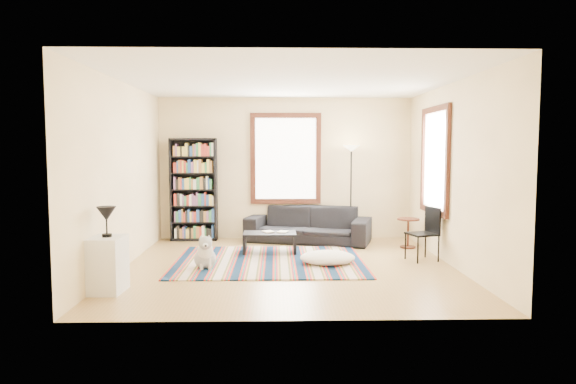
{
  "coord_description": "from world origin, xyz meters",
  "views": [
    {
      "loc": [
        -0.2,
        -7.72,
        1.79
      ],
      "look_at": [
        0.0,
        0.5,
        1.1
      ],
      "focal_mm": 32.0,
      "sensor_mm": 36.0,
      "label": 1
    }
  ],
  "objects_px": {
    "bookshelf": "(194,189)",
    "folding_chair": "(422,234)",
    "floor_cushion": "(328,258)",
    "coffee_table": "(270,243)",
    "floor_lamp": "(351,193)",
    "dog": "(205,252)",
    "side_table": "(408,233)",
    "sofa": "(308,224)",
    "white_cabinet": "(108,265)"
  },
  "relations": [
    {
      "from": "dog",
      "to": "sofa",
      "type": "bearing_deg",
      "value": 42.39
    },
    {
      "from": "floor_cushion",
      "to": "side_table",
      "type": "distance_m",
      "value": 2.07
    },
    {
      "from": "coffee_table",
      "to": "floor_lamp",
      "type": "height_order",
      "value": "floor_lamp"
    },
    {
      "from": "white_cabinet",
      "to": "bookshelf",
      "type": "bearing_deg",
      "value": 85.02
    },
    {
      "from": "bookshelf",
      "to": "floor_lamp",
      "type": "height_order",
      "value": "bookshelf"
    },
    {
      "from": "bookshelf",
      "to": "floor_lamp",
      "type": "xyz_separation_m",
      "value": [
        3.06,
        -0.17,
        -0.07
      ]
    },
    {
      "from": "floor_lamp",
      "to": "dog",
      "type": "distance_m",
      "value": 3.46
    },
    {
      "from": "bookshelf",
      "to": "white_cabinet",
      "type": "distance_m",
      "value": 3.77
    },
    {
      "from": "bookshelf",
      "to": "floor_cushion",
      "type": "height_order",
      "value": "bookshelf"
    },
    {
      "from": "bookshelf",
      "to": "dog",
      "type": "distance_m",
      "value": 2.6
    },
    {
      "from": "sofa",
      "to": "side_table",
      "type": "distance_m",
      "value": 1.89
    },
    {
      "from": "folding_chair",
      "to": "white_cabinet",
      "type": "xyz_separation_m",
      "value": [
        -4.45,
        -1.72,
        -0.08
      ]
    },
    {
      "from": "sofa",
      "to": "bookshelf",
      "type": "bearing_deg",
      "value": -169.6
    },
    {
      "from": "white_cabinet",
      "to": "floor_lamp",
      "type": "bearing_deg",
      "value": 47.31
    },
    {
      "from": "floor_cushion",
      "to": "white_cabinet",
      "type": "relative_size",
      "value": 1.23
    },
    {
      "from": "white_cabinet",
      "to": "dog",
      "type": "height_order",
      "value": "white_cabinet"
    },
    {
      "from": "floor_lamp",
      "to": "folding_chair",
      "type": "relative_size",
      "value": 2.16
    },
    {
      "from": "folding_chair",
      "to": "white_cabinet",
      "type": "relative_size",
      "value": 1.23
    },
    {
      "from": "floor_lamp",
      "to": "floor_cushion",
      "type": "bearing_deg",
      "value": -107.8
    },
    {
      "from": "floor_cushion",
      "to": "folding_chair",
      "type": "bearing_deg",
      "value": 9.27
    },
    {
      "from": "bookshelf",
      "to": "side_table",
      "type": "distance_m",
      "value": 4.17
    },
    {
      "from": "coffee_table",
      "to": "dog",
      "type": "distance_m",
      "value": 1.46
    },
    {
      "from": "floor_cushion",
      "to": "bookshelf",
      "type": "bearing_deg",
      "value": 137.43
    },
    {
      "from": "bookshelf",
      "to": "floor_cushion",
      "type": "distance_m",
      "value": 3.39
    },
    {
      "from": "bookshelf",
      "to": "floor_cushion",
      "type": "relative_size",
      "value": 2.33
    },
    {
      "from": "dog",
      "to": "side_table",
      "type": "bearing_deg",
      "value": 14.11
    },
    {
      "from": "dog",
      "to": "bookshelf",
      "type": "bearing_deg",
      "value": 92.82
    },
    {
      "from": "white_cabinet",
      "to": "dog",
      "type": "relative_size",
      "value": 1.36
    },
    {
      "from": "bookshelf",
      "to": "folding_chair",
      "type": "distance_m",
      "value": 4.45
    },
    {
      "from": "white_cabinet",
      "to": "folding_chair",
      "type": "bearing_deg",
      "value": 23.86
    },
    {
      "from": "folding_chair",
      "to": "floor_cushion",
      "type": "bearing_deg",
      "value": 171.62
    },
    {
      "from": "bookshelf",
      "to": "coffee_table",
      "type": "height_order",
      "value": "bookshelf"
    },
    {
      "from": "bookshelf",
      "to": "folding_chair",
      "type": "relative_size",
      "value": 2.33
    },
    {
      "from": "floor_cushion",
      "to": "side_table",
      "type": "bearing_deg",
      "value": 39.35
    },
    {
      "from": "sofa",
      "to": "floor_cushion",
      "type": "bearing_deg",
      "value": -67.35
    },
    {
      "from": "coffee_table",
      "to": "white_cabinet",
      "type": "height_order",
      "value": "white_cabinet"
    },
    {
      "from": "coffee_table",
      "to": "folding_chair",
      "type": "xyz_separation_m",
      "value": [
        2.45,
        -0.63,
        0.25
      ]
    },
    {
      "from": "folding_chair",
      "to": "dog",
      "type": "bearing_deg",
      "value": 170.29
    },
    {
      "from": "coffee_table",
      "to": "white_cabinet",
      "type": "xyz_separation_m",
      "value": [
        -2.0,
        -2.35,
        0.17
      ]
    },
    {
      "from": "coffee_table",
      "to": "side_table",
      "type": "bearing_deg",
      "value": 9.63
    },
    {
      "from": "sofa",
      "to": "folding_chair",
      "type": "relative_size",
      "value": 2.73
    },
    {
      "from": "white_cabinet",
      "to": "dog",
      "type": "xyz_separation_m",
      "value": [
        1.04,
        1.25,
        -0.09
      ]
    },
    {
      "from": "floor_cushion",
      "to": "dog",
      "type": "xyz_separation_m",
      "value": [
        -1.87,
        -0.22,
        0.15
      ]
    },
    {
      "from": "side_table",
      "to": "folding_chair",
      "type": "bearing_deg",
      "value": -92.71
    },
    {
      "from": "sofa",
      "to": "dog",
      "type": "bearing_deg",
      "value": -110.55
    },
    {
      "from": "sofa",
      "to": "floor_cushion",
      "type": "relative_size",
      "value": 2.73
    },
    {
      "from": "side_table",
      "to": "dog",
      "type": "relative_size",
      "value": 1.05
    },
    {
      "from": "floor_cushion",
      "to": "floor_lamp",
      "type": "distance_m",
      "value": 2.3
    },
    {
      "from": "floor_cushion",
      "to": "floor_lamp",
      "type": "relative_size",
      "value": 0.46
    },
    {
      "from": "side_table",
      "to": "dog",
      "type": "distance_m",
      "value": 3.78
    }
  ]
}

